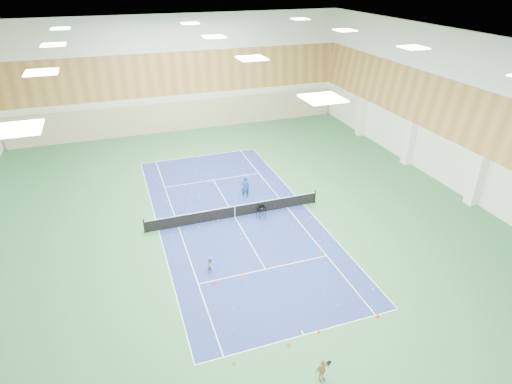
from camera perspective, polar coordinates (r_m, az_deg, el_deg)
ground at (r=31.13m, az=-2.82°, el=-3.36°), size 40.00×40.00×0.00m
room_shell at (r=28.48m, az=-3.11°, el=7.01°), size 36.00×40.00×12.00m
wood_cladding at (r=27.83m, az=-3.21°, el=10.86°), size 36.00×40.00×8.00m
ceiling_light_grid at (r=26.94m, az=-3.44°, el=18.85°), size 21.40×25.40×0.06m
court_surface at (r=31.12m, az=-2.82°, el=-3.35°), size 10.97×23.77×0.01m
tennis_balls_scatter at (r=31.10m, az=-2.83°, el=-3.29°), size 10.57×22.77×0.07m
tennis_net at (r=30.84m, az=-2.85°, el=-2.49°), size 12.80×0.10×1.10m
back_curtain at (r=48.17m, az=-9.73°, el=9.96°), size 35.40×0.16×3.20m
coach at (r=33.32m, az=-1.46°, el=0.70°), size 0.75×0.58×1.81m
child_court at (r=25.77m, az=-6.05°, el=-9.64°), size 0.62×0.59×1.01m
child_apron at (r=20.34m, az=8.83°, el=-22.39°), size 0.76×0.44×1.21m
ball_cart at (r=30.74m, az=0.72°, el=-2.72°), size 0.59×0.59×0.96m
cone_svc_a at (r=25.06m, az=-5.57°, el=-12.02°), size 0.21×0.21×0.23m
cone_svc_b at (r=25.45m, az=-2.05°, el=-11.13°), size 0.22×0.22×0.24m
cone_svc_c at (r=26.67m, az=3.38°, el=-9.09°), size 0.20×0.20×0.22m
cone_svc_d at (r=27.66m, az=8.46°, el=-7.85°), size 0.21×0.21×0.24m
cone_base_a at (r=21.09m, az=-2.91°, el=-21.70°), size 0.18×0.18×0.20m
cone_base_b at (r=21.81m, az=4.39°, el=-19.56°), size 0.19×0.19×0.21m
cone_base_c at (r=22.53m, az=8.38°, el=-17.89°), size 0.19×0.19×0.21m
cone_base_d at (r=23.90m, az=15.91°, el=-15.55°), size 0.22×0.22×0.24m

